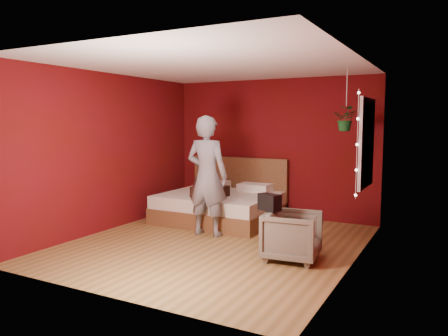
% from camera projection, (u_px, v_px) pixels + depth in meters
% --- Properties ---
extents(floor, '(4.50, 4.50, 0.00)m').
position_uv_depth(floor, '(215.00, 244.00, 6.47)').
color(floor, olive).
rests_on(floor, ground).
extents(room_walls, '(4.04, 4.54, 2.62)m').
position_uv_depth(room_walls, '(215.00, 130.00, 6.29)').
color(room_walls, '#5C0912').
rests_on(room_walls, ground).
extents(window, '(0.05, 0.97, 1.27)m').
position_uv_depth(window, '(366.00, 143.00, 6.18)').
color(window, white).
rests_on(window, room_walls).
extents(fairy_lights, '(0.04, 0.04, 1.45)m').
position_uv_depth(fairy_lights, '(357.00, 145.00, 5.73)').
color(fairy_lights, silver).
rests_on(fairy_lights, room_walls).
extents(bed, '(2.01, 1.71, 1.10)m').
position_uv_depth(bed, '(222.00, 204.00, 8.01)').
color(bed, brown).
rests_on(bed, ground).
extents(person, '(0.70, 0.47, 1.90)m').
position_uv_depth(person, '(207.00, 176.00, 6.87)').
color(person, slate).
rests_on(person, ground).
extents(armchair, '(0.78, 0.76, 0.64)m').
position_uv_depth(armchair, '(292.00, 236.00, 5.68)').
color(armchair, '#6C6855').
rests_on(armchair, ground).
extents(handbag, '(0.34, 0.27, 0.22)m').
position_uv_depth(handbag, '(269.00, 202.00, 5.71)').
color(handbag, black).
rests_on(handbag, armchair).
extents(throw_pillow, '(0.53, 0.53, 0.18)m').
position_uv_depth(throw_pillow, '(210.00, 191.00, 7.59)').
color(throw_pillow, black).
rests_on(throw_pillow, bed).
extents(hanging_plant, '(0.39, 0.36, 0.94)m').
position_uv_depth(hanging_plant, '(346.00, 119.00, 6.68)').
color(hanging_plant, silver).
rests_on(hanging_plant, room_walls).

